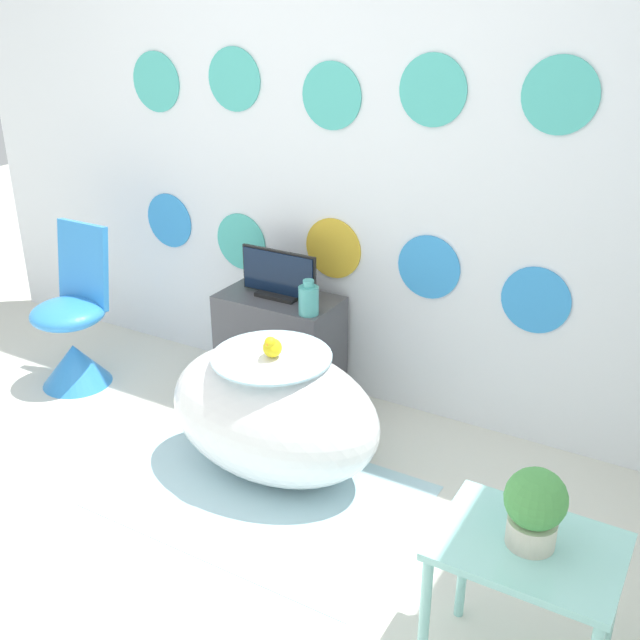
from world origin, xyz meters
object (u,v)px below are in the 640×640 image
(vase, at_px, (309,299))
(chair, at_px, (73,337))
(tv, at_px, (279,277))
(potted_plant_left, at_px, (535,506))
(bathtub, at_px, (273,413))

(vase, bearing_deg, chair, -165.26)
(tv, height_order, potted_plant_left, tv)
(chair, xyz_separation_m, tv, (1.01, 0.44, 0.38))
(bathtub, relative_size, potted_plant_left, 4.04)
(chair, bearing_deg, bathtub, -6.46)
(vase, xyz_separation_m, potted_plant_left, (1.33, -1.03, 0.03))
(vase, distance_m, potted_plant_left, 1.68)
(chair, distance_m, tv, 1.16)
(chair, xyz_separation_m, vase, (1.24, 0.33, 0.35))
(chair, height_order, vase, chair)
(tv, xyz_separation_m, vase, (0.24, -0.11, -0.03))
(chair, relative_size, tv, 2.04)
(vase, bearing_deg, bathtub, -77.09)
(chair, bearing_deg, tv, 23.53)
(potted_plant_left, bearing_deg, chair, 164.76)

